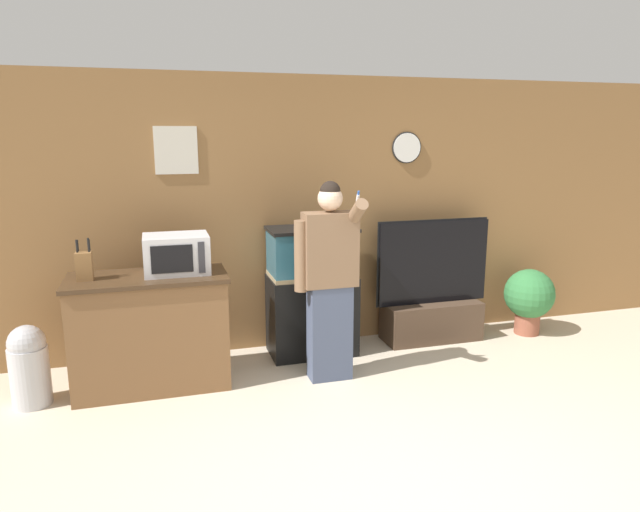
{
  "coord_description": "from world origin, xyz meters",
  "views": [
    {
      "loc": [
        -1.37,
        -2.63,
        2.07
      ],
      "look_at": [
        -0.05,
        1.89,
        1.05
      ],
      "focal_mm": 32.0,
      "sensor_mm": 36.0,
      "label": 1
    }
  ],
  "objects_px": {
    "counter_island": "(151,331)",
    "trash_bin": "(29,365)",
    "knife_block": "(84,266)",
    "microwave": "(176,254)",
    "person_standing": "(329,279)",
    "potted_plant": "(529,296)",
    "tv_on_stand": "(432,305)",
    "aquarium_on_stand": "(312,291)"
  },
  "relations": [
    {
      "from": "tv_on_stand",
      "to": "microwave",
      "type": "bearing_deg",
      "value": -173.09
    },
    {
      "from": "counter_island",
      "to": "microwave",
      "type": "distance_m",
      "value": 0.67
    },
    {
      "from": "microwave",
      "to": "trash_bin",
      "type": "relative_size",
      "value": 0.81
    },
    {
      "from": "microwave",
      "to": "person_standing",
      "type": "bearing_deg",
      "value": -14.32
    },
    {
      "from": "trash_bin",
      "to": "counter_island",
      "type": "bearing_deg",
      "value": 5.95
    },
    {
      "from": "tv_on_stand",
      "to": "person_standing",
      "type": "height_order",
      "value": "person_standing"
    },
    {
      "from": "counter_island",
      "to": "knife_block",
      "type": "relative_size",
      "value": 3.81
    },
    {
      "from": "counter_island",
      "to": "microwave",
      "type": "relative_size",
      "value": 2.44
    },
    {
      "from": "trash_bin",
      "to": "aquarium_on_stand",
      "type": "bearing_deg",
      "value": 10.1
    },
    {
      "from": "knife_block",
      "to": "aquarium_on_stand",
      "type": "relative_size",
      "value": 0.27
    },
    {
      "from": "microwave",
      "to": "trash_bin",
      "type": "distance_m",
      "value": 1.39
    },
    {
      "from": "aquarium_on_stand",
      "to": "trash_bin",
      "type": "height_order",
      "value": "aquarium_on_stand"
    },
    {
      "from": "microwave",
      "to": "tv_on_stand",
      "type": "bearing_deg",
      "value": 6.91
    },
    {
      "from": "aquarium_on_stand",
      "to": "person_standing",
      "type": "xyz_separation_m",
      "value": [
        -0.02,
        -0.6,
        0.27
      ]
    },
    {
      "from": "tv_on_stand",
      "to": "knife_block",
      "type": "bearing_deg",
      "value": -173.7
    },
    {
      "from": "counter_island",
      "to": "microwave",
      "type": "height_order",
      "value": "microwave"
    },
    {
      "from": "knife_block",
      "to": "microwave",
      "type": "bearing_deg",
      "value": 4.12
    },
    {
      "from": "potted_plant",
      "to": "trash_bin",
      "type": "xyz_separation_m",
      "value": [
        -4.69,
        -0.31,
        -0.07
      ]
    },
    {
      "from": "trash_bin",
      "to": "knife_block",
      "type": "bearing_deg",
      "value": 10.87
    },
    {
      "from": "counter_island",
      "to": "trash_bin",
      "type": "distance_m",
      "value": 0.93
    },
    {
      "from": "aquarium_on_stand",
      "to": "tv_on_stand",
      "type": "bearing_deg",
      "value": 0.68
    },
    {
      "from": "potted_plant",
      "to": "tv_on_stand",
      "type": "bearing_deg",
      "value": 173.11
    },
    {
      "from": "trash_bin",
      "to": "potted_plant",
      "type": "bearing_deg",
      "value": 3.79
    },
    {
      "from": "tv_on_stand",
      "to": "aquarium_on_stand",
      "type": "bearing_deg",
      "value": -179.32
    },
    {
      "from": "tv_on_stand",
      "to": "person_standing",
      "type": "relative_size",
      "value": 0.73
    },
    {
      "from": "counter_island",
      "to": "knife_block",
      "type": "xyz_separation_m",
      "value": [
        -0.46,
        -0.01,
        0.59
      ]
    },
    {
      "from": "person_standing",
      "to": "trash_bin",
      "type": "relative_size",
      "value": 2.64
    },
    {
      "from": "knife_block",
      "to": "potted_plant",
      "type": "bearing_deg",
      "value": 3.03
    },
    {
      "from": "tv_on_stand",
      "to": "person_standing",
      "type": "xyz_separation_m",
      "value": [
        -1.28,
        -0.61,
        0.52
      ]
    },
    {
      "from": "microwave",
      "to": "aquarium_on_stand",
      "type": "height_order",
      "value": "microwave"
    },
    {
      "from": "counter_island",
      "to": "person_standing",
      "type": "relative_size",
      "value": 0.74
    },
    {
      "from": "knife_block",
      "to": "person_standing",
      "type": "bearing_deg",
      "value": -7.71
    },
    {
      "from": "microwave",
      "to": "potted_plant",
      "type": "xyz_separation_m",
      "value": [
        3.54,
        0.17,
        -0.7
      ]
    },
    {
      "from": "aquarium_on_stand",
      "to": "person_standing",
      "type": "relative_size",
      "value": 0.72
    },
    {
      "from": "tv_on_stand",
      "to": "person_standing",
      "type": "bearing_deg",
      "value": -154.48
    },
    {
      "from": "microwave",
      "to": "aquarium_on_stand",
      "type": "bearing_deg",
      "value": 13.13
    },
    {
      "from": "aquarium_on_stand",
      "to": "trash_bin",
      "type": "bearing_deg",
      "value": -169.9
    },
    {
      "from": "knife_block",
      "to": "tv_on_stand",
      "type": "height_order",
      "value": "knife_block"
    },
    {
      "from": "counter_island",
      "to": "person_standing",
      "type": "distance_m",
      "value": 1.53
    },
    {
      "from": "knife_block",
      "to": "potted_plant",
      "type": "xyz_separation_m",
      "value": [
        4.24,
        0.22,
        -0.66
      ]
    },
    {
      "from": "microwave",
      "to": "aquarium_on_stand",
      "type": "relative_size",
      "value": 0.42
    },
    {
      "from": "trash_bin",
      "to": "person_standing",
      "type": "bearing_deg",
      "value": -4.18
    }
  ]
}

